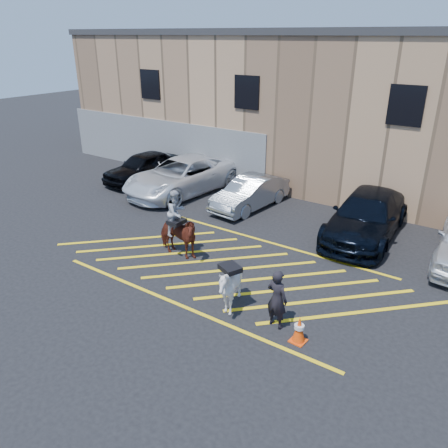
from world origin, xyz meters
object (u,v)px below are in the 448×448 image
Objects in this scene: car_blue_suv at (367,216)px; handler at (277,299)px; car_silver_sedan at (250,193)px; mounted_bay at (177,230)px; car_white_pickup at (182,176)px; saddled_white at (230,286)px; car_black_suv at (144,167)px; traffic_cone at (299,329)px.

car_blue_suv is 6.89m from handler.
car_silver_sedan is 1.73× the size of mounted_bay.
mounted_bay is at bearing -45.30° from car_white_pickup.
saddled_white is at bearing -105.66° from car_blue_suv.
car_white_pickup is 3.75m from car_silver_sedan.
car_black_suv is at bearing -174.97° from car_silver_sedan.
car_silver_sedan is at bearing 4.88° from car_black_suv.
handler is (8.75, -6.77, -0.01)m from car_white_pickup.
car_blue_suv is (5.11, -0.02, 0.13)m from car_silver_sedan.
saddled_white reaches higher than traffic_cone.
traffic_cone is (5.43, -1.82, -0.60)m from mounted_bay.
car_blue_suv is at bearing 77.80° from saddled_white.
car_white_pickup is at bearing -29.21° from handler.
car_silver_sedan is 5.67× the size of traffic_cone.
car_white_pickup is 3.50× the size of saddled_white.
handler is (-0.11, -6.89, 0.01)m from car_blue_suv.
car_blue_suv is at bearing 5.84° from car_silver_sedan.
handler reaches higher than car_blue_suv.
car_silver_sedan is 2.41× the size of saddled_white.
car_black_suv reaches higher than traffic_cone.
car_silver_sedan is 0.74× the size of car_blue_suv.
traffic_cone is (0.78, -0.25, -0.46)m from handler.
handler is 2.26× the size of traffic_cone.
car_white_pickup is 6.62m from mounted_bay.
mounted_bay is (6.85, -5.45, 0.21)m from car_black_suv.
mounted_bay reaches higher than car_silver_sedan.
car_silver_sedan is 2.51× the size of handler.
car_silver_sedan is at bearing 128.91° from traffic_cone.
car_black_suv reaches higher than saddled_white.
mounted_bay is at bearing -80.28° from car_silver_sedan.
saddled_white is 2.35× the size of traffic_cone.
handler is 0.94m from traffic_cone.
car_black_suv is 11.62m from car_blue_suv.
car_blue_suv is 7.19m from traffic_cone.
car_silver_sedan is at bearing 8.63° from car_white_pickup.
mounted_bay is at bearing 161.49° from traffic_cone.
car_blue_suv is at bearing -82.42° from handler.
traffic_cone is at bearing -45.08° from car_silver_sedan.
car_blue_suv is 7.70× the size of traffic_cone.
car_black_suv is 0.79× the size of car_blue_suv.
saddled_white is (3.26, -1.65, -0.22)m from mounted_bay.
car_white_pickup is 1.07× the size of car_blue_suv.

